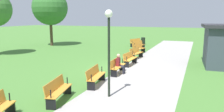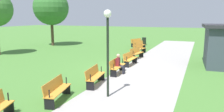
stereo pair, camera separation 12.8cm
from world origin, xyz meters
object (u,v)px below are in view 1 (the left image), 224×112
object	(u,v)px
bench_5	(117,66)
bench_6	(95,76)
bench_1	(138,45)
trash_bin	(143,41)
person_seated	(120,63)
lamp_post	(109,37)
bench_3	(136,53)
tree_1	(50,8)
bench_4	(130,58)
bench_7	(58,90)
bench_2	(139,48)
bench_0	(136,42)

from	to	relation	value
bench_5	bench_6	world-z (taller)	same
bench_1	trash_bin	xyz separation A→B (m)	(-4.36, -0.56, -0.04)
bench_1	person_seated	world-z (taller)	person_seated
trash_bin	lamp_post	bearing A→B (deg)	9.38
bench_6	trash_bin	size ratio (longest dim) A/B	2.11
bench_3	bench_6	size ratio (longest dim) A/B	1.00
tree_1	trash_bin	world-z (taller)	tree_1
bench_6	bench_4	bearing A→B (deg)	169.43
person_seated	tree_1	xyz separation A→B (m)	(-9.03, -11.91, 3.79)
bench_4	bench_6	size ratio (longest dim) A/B	0.98
person_seated	lamp_post	world-z (taller)	lamp_post
bench_1	bench_7	bearing A→B (deg)	21.15
person_seated	bench_7	bearing A→B (deg)	-12.08
trash_bin	bench_4	bearing A→B (deg)	9.35
bench_6	tree_1	distance (m)	16.80
bench_5	trash_bin	size ratio (longest dim) A/B	2.08
lamp_post	tree_1	bearing A→B (deg)	-134.94
bench_7	trash_bin	size ratio (longest dim) A/B	2.12
bench_7	trash_bin	bearing A→B (deg)	170.49
bench_1	bench_6	size ratio (longest dim) A/B	1.01
bench_6	bench_3	bearing A→B (deg)	172.06
bench_3	bench_5	distance (m)	4.99
lamp_post	bench_7	bearing A→B (deg)	-54.10
bench_4	bench_6	xyz separation A→B (m)	(4.98, -0.23, 0.00)
bench_1	lamp_post	bearing A→B (deg)	28.54
bench_6	person_seated	xyz separation A→B (m)	(-2.52, 0.37, 0.16)
bench_4	bench_6	distance (m)	4.99
lamp_post	bench_5	bearing A→B (deg)	-164.48
bench_5	bench_2	bearing A→B (deg)	-177.38
tree_1	person_seated	bearing A→B (deg)	52.83
bench_4	tree_1	size ratio (longest dim) A/B	0.28
bench_2	bench_7	world-z (taller)	same
bench_0	bench_2	xyz separation A→B (m)	(4.73, 1.58, 0.00)
bench_5	bench_4	bearing A→B (deg)	177.35
trash_bin	bench_3	bearing A→B (deg)	10.44
bench_1	bench_7	xyz separation A→B (m)	(14.78, 0.68, 0.00)
bench_5	bench_7	world-z (taller)	same
tree_1	trash_bin	bearing A→B (deg)	117.52
bench_1	lamp_post	distance (m)	13.91
lamp_post	trash_bin	xyz separation A→B (m)	(-17.90, -2.96, -2.14)
bench_3	trash_bin	world-z (taller)	bench_3
bench_5	trash_bin	xyz separation A→B (m)	(-14.20, -1.93, -0.04)
bench_2	bench_6	world-z (taller)	same
bench_1	bench_2	xyz separation A→B (m)	(2.40, 0.68, 0.00)
bench_2	bench_4	world-z (taller)	same
person_seated	lamp_post	xyz separation A→B (m)	(3.74, 0.89, 1.94)
bench_1	bench_3	world-z (taller)	same
bench_4	bench_7	distance (m)	7.47
bench_1	person_seated	distance (m)	9.92
bench_2	lamp_post	distance (m)	11.46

